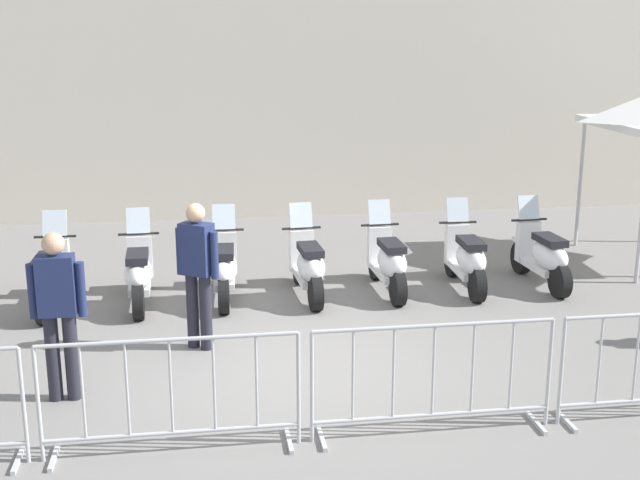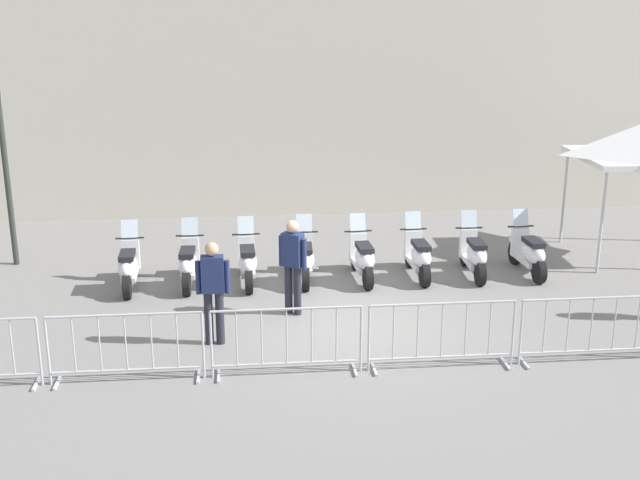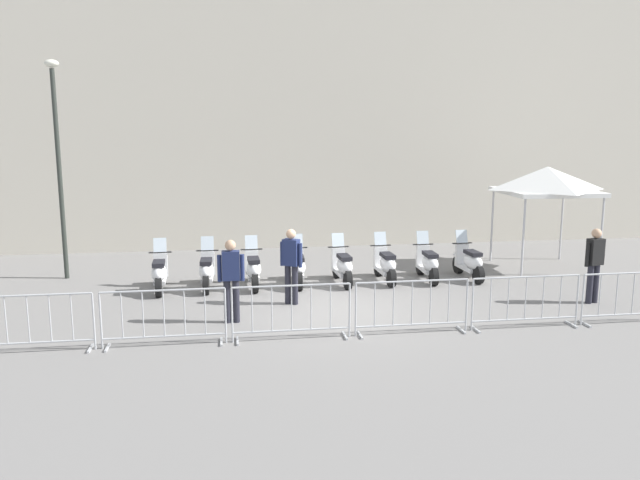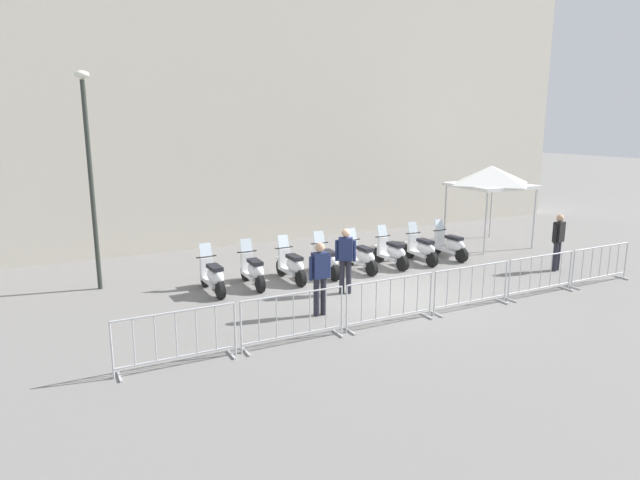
{
  "view_description": "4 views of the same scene",
  "coord_description": "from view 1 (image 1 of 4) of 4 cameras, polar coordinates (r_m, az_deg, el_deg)",
  "views": [
    {
      "loc": [
        -0.48,
        -8.41,
        3.58
      ],
      "look_at": [
        0.64,
        2.35,
        0.82
      ],
      "focal_mm": 45.64,
      "sensor_mm": 36.0,
      "label": 1
    },
    {
      "loc": [
        -1.17,
        -12.71,
        5.35
      ],
      "look_at": [
        -0.4,
        1.93,
        0.98
      ],
      "focal_mm": 44.68,
      "sensor_mm": 36.0,
      "label": 2
    },
    {
      "loc": [
        -1.74,
        -13.02,
        3.91
      ],
      "look_at": [
        -0.15,
        1.97,
        1.23
      ],
      "focal_mm": 34.68,
      "sensor_mm": 36.0,
      "label": 3
    },
    {
      "loc": [
        -7.28,
        -11.59,
        4.37
      ],
      "look_at": [
        -0.91,
        2.31,
        1.1
      ],
      "focal_mm": 30.56,
      "sensor_mm": 36.0,
      "label": 4
    }
  ],
  "objects": [
    {
      "name": "officer_mid_plaza",
      "position": [
        9.41,
        -8.58,
        -1.91
      ],
      "size": [
        0.49,
        0.37,
        1.73
      ],
      "color": "#23232D",
      "rests_on": "ground"
    },
    {
      "name": "barrier_segment_2",
      "position": [
        7.29,
        -10.39,
        -10.73
      ],
      "size": [
        2.26,
        0.53,
        1.07
      ],
      "color": "#B2B5B7",
      "rests_on": "ground"
    },
    {
      "name": "ground_plane",
      "position": [
        9.16,
        -2.49,
        -8.74
      ],
      "size": [
        120.0,
        120.0,
        0.0
      ],
      "primitive_type": "plane",
      "color": "slate"
    },
    {
      "name": "barrier_segment_3",
      "position": [
        7.56,
        7.93,
        -9.69
      ],
      "size": [
        2.26,
        0.53,
        1.07
      ],
      "color": "#B2B5B7",
      "rests_on": "ground"
    },
    {
      "name": "motorcycle_2",
      "position": [
        11.17,
        -12.58,
        -2.32
      ],
      "size": [
        0.56,
        1.73,
        1.24
      ],
      "color": "black",
      "rests_on": "ground"
    },
    {
      "name": "officer_near_row_end",
      "position": [
        8.4,
        -17.88,
        -4.47
      ],
      "size": [
        0.55,
        0.23,
        1.73
      ],
      "color": "#23232D",
      "rests_on": "ground"
    },
    {
      "name": "motorcycle_4",
      "position": [
        11.24,
        -0.84,
        -1.87
      ],
      "size": [
        0.57,
        1.73,
        1.24
      ],
      "color": "black",
      "rests_on": "ground"
    },
    {
      "name": "motorcycle_1",
      "position": [
        11.33,
        -18.39,
        -2.49
      ],
      "size": [
        0.56,
        1.72,
        1.24
      ],
      "color": "black",
      "rests_on": "ground"
    },
    {
      "name": "motorcycle_5",
      "position": [
        11.48,
        4.8,
        -1.57
      ],
      "size": [
        0.56,
        1.73,
        1.24
      ],
      "color": "black",
      "rests_on": "ground"
    },
    {
      "name": "motorcycle_7",
      "position": [
        12.19,
        15.38,
        -1.1
      ],
      "size": [
        0.57,
        1.73,
        1.24
      ],
      "color": "black",
      "rests_on": "ground"
    },
    {
      "name": "motorcycle_6",
      "position": [
        11.77,
        10.24,
        -1.35
      ],
      "size": [
        0.56,
        1.72,
        1.24
      ],
      "color": "black",
      "rests_on": "ground"
    },
    {
      "name": "motorcycle_3",
      "position": [
        11.2,
        -6.74,
        -2.02
      ],
      "size": [
        0.56,
        1.72,
        1.24
      ],
      "color": "black",
      "rests_on": "ground"
    }
  ]
}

